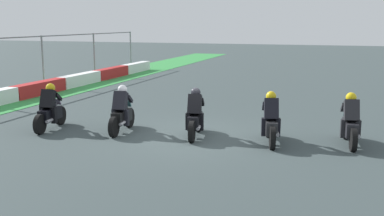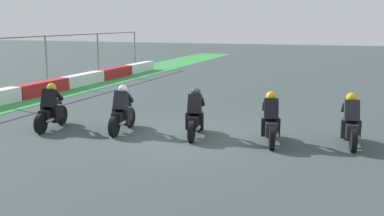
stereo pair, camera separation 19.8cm
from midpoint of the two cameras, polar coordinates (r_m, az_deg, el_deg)
The scene contains 6 objects.
ground_plane at distance 14.05m, azimuth 0.23°, elevation -3.63°, with size 120.00×120.00×0.00m, color #394546.
rider_lane_a at distance 13.74m, azimuth 19.62°, elevation -1.91°, with size 2.04×0.59×1.51m.
rider_lane_b at distance 13.40m, azimuth 10.22°, elevation -1.76°, with size 2.02×0.67×1.51m.
rider_lane_c at distance 13.94m, azimuth 0.81°, elevation -1.11°, with size 2.03×0.61×1.51m.
rider_lane_d at distance 14.73m, azimuth -8.35°, elevation -0.58°, with size 2.04×0.57×1.51m.
rider_lane_e at distance 15.65m, azimuth -16.88°, elevation -0.27°, with size 2.04×0.59×1.51m.
Camera 2 is at (-12.84, -4.53, 3.48)m, focal length 42.61 mm.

